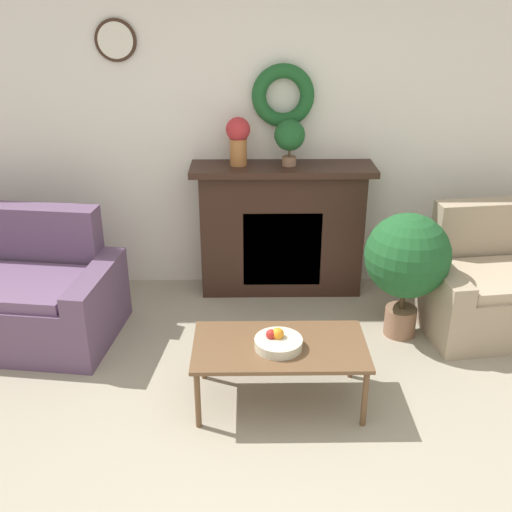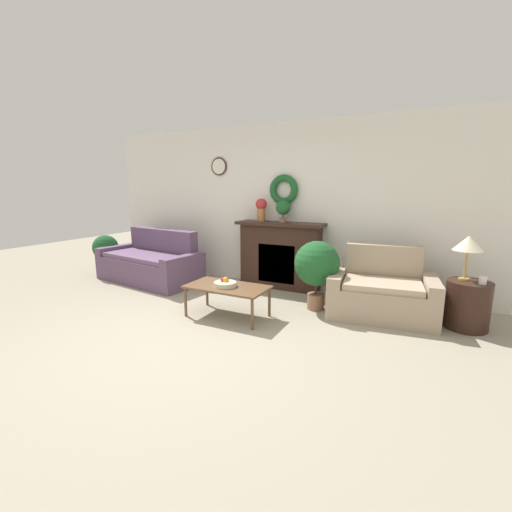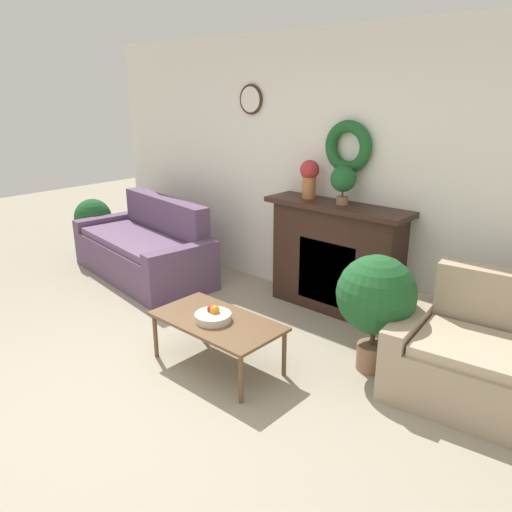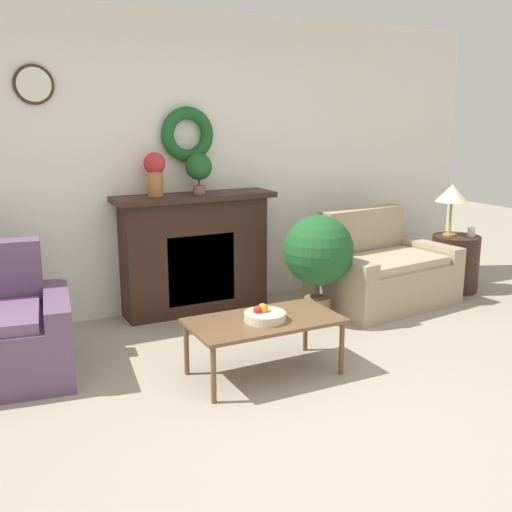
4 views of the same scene
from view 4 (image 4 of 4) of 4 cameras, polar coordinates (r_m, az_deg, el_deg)
The scene contains 12 objects.
ground_plane at distance 3.68m, azimuth 6.12°, elevation -16.04°, with size 16.00×16.00×0.00m, color #9E937F.
wall_back at distance 5.56m, azimuth -8.23°, elevation 8.64°, with size 6.80×0.18×2.70m.
fireplace at distance 5.54m, azimuth -5.83°, elevation 0.30°, with size 1.47×0.41×1.10m.
loveseat_right at distance 5.93m, azimuth 11.81°, elevation -1.57°, with size 1.41×1.01×0.90m.
coffee_table at distance 4.20m, azimuth 0.78°, elevation -6.50°, with size 1.06×0.57×0.41m.
fruit_bowl at distance 4.15m, azimuth 0.81°, elevation -5.70°, with size 0.29×0.29×0.12m.
side_table_by_loveseat at distance 6.57m, azimuth 18.40°, elevation -0.65°, with size 0.49×0.49×0.58m.
table_lamp at distance 6.44m, azimuth 18.18°, elevation 5.62°, with size 0.33×0.33×0.53m.
mug at distance 6.53m, azimuth 19.82°, elevation 2.16°, with size 0.08×0.08×0.09m.
vase_on_mantel_left at distance 5.31m, azimuth -9.62°, elevation 8.00°, with size 0.19×0.19×0.38m.
potted_plant_on_mantel at distance 5.42m, azimuth -5.48°, elevation 8.35°, with size 0.24×0.24×0.36m.
potted_plant_floor_by_loveseat at distance 5.25m, azimuth 5.97°, elevation 0.27°, with size 0.61×0.61×0.95m.
Camera 4 is at (-1.78, -2.67, 1.80)m, focal length 42.00 mm.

